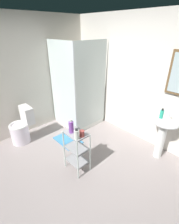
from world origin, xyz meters
TOP-DOWN VIEW (x-y plane):
  - ground_plane at (0.00, 0.00)m, footprint 4.20×4.20m
  - wall_back at (0.01, 1.85)m, footprint 4.20×0.14m
  - wall_left at (-1.85, 0.00)m, footprint 0.10×4.20m
  - shower_stall at (-1.23, 1.19)m, footprint 0.92×0.92m
  - pedestal_sink at (0.74, 1.52)m, footprint 0.46×0.37m
  - sink_faucet at (0.74, 1.64)m, footprint 0.03×0.03m
  - toilet at (-1.48, -0.15)m, footprint 0.37×0.49m
  - storage_cart at (-0.06, 0.20)m, footprint 0.38×0.28m
  - hand_soap_bottle at (0.66, 1.50)m, footprint 0.06×0.06m
  - lotion_bottle_white at (0.06, 0.11)m, footprint 0.08×0.08m
  - conditioner_bottle_purple at (-0.13, 0.16)m, footprint 0.08×0.08m
  - rinse_cup at (0.07, 0.21)m, footprint 0.08×0.08m
  - bath_mat at (-0.82, 0.55)m, footprint 0.60×0.40m

SIDE VIEW (x-z plane):
  - ground_plane at x=0.00m, z-range -0.02..0.00m
  - bath_mat at x=-0.82m, z-range 0.00..0.02m
  - toilet at x=-1.48m, z-range -0.07..0.69m
  - storage_cart at x=-0.06m, z-range 0.07..0.81m
  - shower_stall at x=-1.23m, z-range -0.54..1.46m
  - pedestal_sink at x=0.74m, z-range 0.17..0.98m
  - rinse_cup at x=0.07m, z-range 0.74..0.84m
  - lotion_bottle_white at x=0.06m, z-range 0.73..0.91m
  - conditioner_bottle_purple at x=-0.13m, z-range 0.73..0.96m
  - sink_faucet at x=0.74m, z-range 0.81..0.91m
  - hand_soap_bottle at x=0.66m, z-range 0.80..0.98m
  - wall_left at x=-1.85m, z-range 0.00..2.50m
  - wall_back at x=0.01m, z-range 0.00..2.50m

